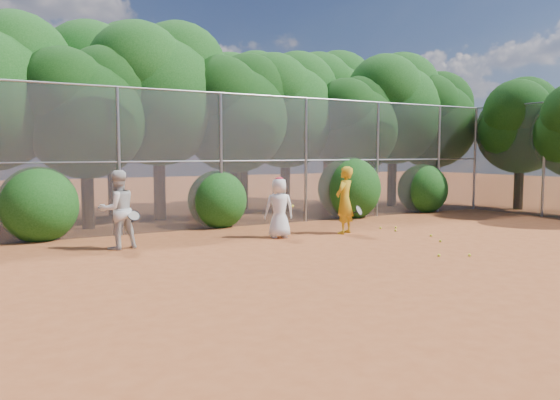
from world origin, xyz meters
TOP-DOWN VIEW (x-y plane):
  - ground at (0.00, 0.00)m, footprint 80.00×80.00m
  - fence_back at (-0.12, 6.00)m, footprint 20.05×0.09m
  - fence_side at (10.00, 3.00)m, footprint 0.09×6.09m
  - tree_2 at (-4.45, 7.83)m, footprint 3.99×3.47m
  - tree_3 at (-1.94, 8.84)m, footprint 4.89×4.26m
  - tree_4 at (0.55, 8.24)m, footprint 4.19×3.64m
  - tree_5 at (3.06, 9.04)m, footprint 4.51×3.92m
  - tree_6 at (5.55, 8.03)m, footprint 3.86×3.36m
  - tree_7 at (8.06, 8.64)m, footprint 4.77×4.14m
  - tree_8 at (10.05, 8.34)m, footprint 4.25×3.70m
  - tree_10 at (-2.93, 11.05)m, footprint 5.15×4.48m
  - tree_11 at (2.06, 10.64)m, footprint 4.64×4.03m
  - tree_12 at (6.56, 11.24)m, footprint 5.02×4.37m
  - tree_13 at (11.45, 5.03)m, footprint 3.86×3.36m
  - bush_0 at (-6.00, 6.30)m, footprint 2.00×2.00m
  - bush_1 at (-1.00, 6.30)m, footprint 1.80×1.80m
  - bush_2 at (4.00, 6.30)m, footprint 2.20×2.20m
  - bush_3 at (7.50, 6.30)m, footprint 1.90×1.90m
  - player_yellow at (1.47, 3.19)m, footprint 0.93×0.72m
  - player_teen at (-0.47, 3.47)m, footprint 0.88×0.69m
  - player_white at (-4.57, 3.90)m, footprint 1.02×0.87m
  - ball_0 at (3.14, 1.56)m, footprint 0.07×0.07m
  - ball_1 at (2.97, 2.76)m, footprint 0.07×0.07m
  - ball_2 at (1.79, -0.90)m, footprint 0.07×0.07m
  - ball_3 at (2.67, 0.79)m, footprint 0.07×0.07m
  - ball_4 at (1.20, -0.58)m, footprint 0.07×0.07m
  - ball_5 at (3.40, 3.22)m, footprint 0.07×0.07m
  - ball_6 at (2.93, 3.36)m, footprint 0.07×0.07m

SIDE VIEW (x-z plane):
  - ground at x=0.00m, z-range 0.00..0.00m
  - ball_0 at x=3.14m, z-range 0.00..0.07m
  - ball_1 at x=2.97m, z-range 0.00..0.07m
  - ball_2 at x=1.79m, z-range 0.00..0.07m
  - ball_3 at x=2.67m, z-range 0.00..0.07m
  - ball_4 at x=1.20m, z-range 0.00..0.07m
  - ball_5 at x=3.40m, z-range 0.00..0.07m
  - ball_6 at x=2.93m, z-range 0.00..0.07m
  - player_teen at x=-0.47m, z-range -0.01..1.61m
  - bush_1 at x=-1.00m, z-range 0.00..1.80m
  - player_white at x=-4.57m, z-range 0.00..1.84m
  - player_yellow at x=1.47m, z-range 0.00..1.87m
  - bush_3 at x=7.50m, z-range 0.00..1.90m
  - bush_0 at x=-6.00m, z-range 0.00..2.00m
  - bush_2 at x=4.00m, z-range 0.00..2.20m
  - fence_side at x=10.00m, z-range 0.04..4.06m
  - fence_back at x=-0.12m, z-range 0.04..4.06m
  - tree_6 at x=5.55m, z-range 0.82..6.11m
  - tree_13 at x=11.45m, z-range 0.82..6.11m
  - tree_2 at x=-4.45m, z-range 0.85..6.32m
  - tree_4 at x=0.55m, z-range 0.89..6.62m
  - tree_8 at x=10.05m, z-range 0.91..6.73m
  - tree_5 at x=3.06m, z-range 0.96..7.13m
  - tree_11 at x=2.06m, z-range 0.99..7.34m
  - tree_7 at x=8.06m, z-range 1.02..7.54m
  - tree_3 at x=-1.94m, z-range 1.04..7.75m
  - tree_12 at x=6.56m, z-range 1.07..7.95m
  - tree_10 at x=-2.93m, z-range 1.10..8.16m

